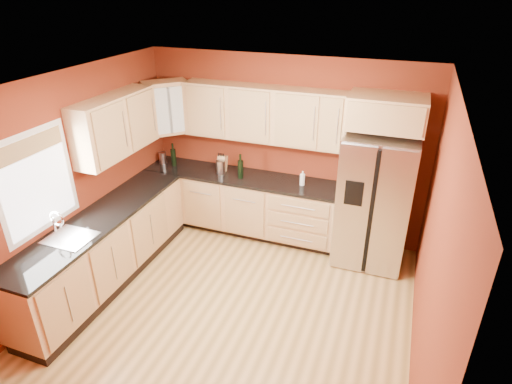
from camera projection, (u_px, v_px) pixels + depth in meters
floor at (231, 309)px, 5.01m from camera, size 4.00×4.00×0.00m
ceiling at (224, 87)px, 3.85m from camera, size 4.00×4.00×0.00m
wall_back at (284, 148)px, 6.11m from camera, size 4.00×0.04×2.60m
wall_front at (105, 357)px, 2.75m from camera, size 4.00×0.04×2.60m
wall_left at (73, 184)px, 5.05m from camera, size 0.04×4.00×2.60m
wall_right at (434, 251)px, 3.82m from camera, size 0.04×4.00×2.60m
base_cabinets_back at (241, 204)px, 6.41m from camera, size 2.90×0.60×0.88m
base_cabinets_left at (105, 250)px, 5.34m from camera, size 0.60×2.80×0.88m
countertop_back at (241, 177)px, 6.20m from camera, size 2.90×0.62×0.04m
countertop_left at (100, 218)px, 5.13m from camera, size 0.62×2.80×0.04m
upper_cabinets_back at (264, 114)px, 5.81m from camera, size 2.30×0.33×0.75m
upper_cabinets_left at (116, 125)px, 5.37m from camera, size 0.33×1.35×0.75m
corner_upper_cabinet at (167, 107)px, 6.11m from camera, size 0.67×0.67×0.75m
over_fridge_cabinet at (387, 112)px, 5.11m from camera, size 0.92×0.60×0.40m
refrigerator at (374, 200)px, 5.56m from camera, size 0.90×0.75×1.78m
window at (37, 183)px, 4.51m from camera, size 0.03×0.90×1.00m
sink_faucet at (68, 226)px, 4.64m from camera, size 0.50×0.42×0.30m
canister_left at (163, 158)px, 6.57m from camera, size 0.14×0.14×0.18m
canister_right at (221, 167)px, 6.20m from camera, size 0.15×0.15×0.21m
wine_bottle_a at (240, 166)px, 6.05m from camera, size 0.10×0.10×0.36m
wine_bottle_b at (173, 154)px, 6.45m from camera, size 0.08×0.08×0.35m
knife_block at (222, 164)px, 6.28m from camera, size 0.13×0.12×0.24m
soap_dispenser at (302, 178)px, 5.86m from camera, size 0.07×0.07×0.21m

